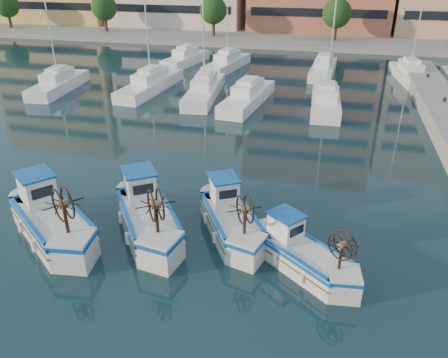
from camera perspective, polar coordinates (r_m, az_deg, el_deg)
ground at (r=17.81m, az=-4.37°, el=-10.53°), size 300.00×300.00×0.00m
yacht_marina at (r=43.13m, az=4.23°, el=12.80°), size 39.00×22.67×11.50m
fishing_boat_a at (r=20.15m, az=-21.72°, el=-4.74°), size 5.21×4.65×3.23m
fishing_boat_b at (r=19.34m, az=-10.01°, el=-4.54°), size 4.43×5.07×3.13m
fishing_boat_c at (r=19.04m, az=0.85°, el=-4.94°), size 3.73×4.61×2.80m
fishing_boat_d at (r=17.25m, az=10.14°, el=-9.47°), size 4.04×3.65×2.52m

